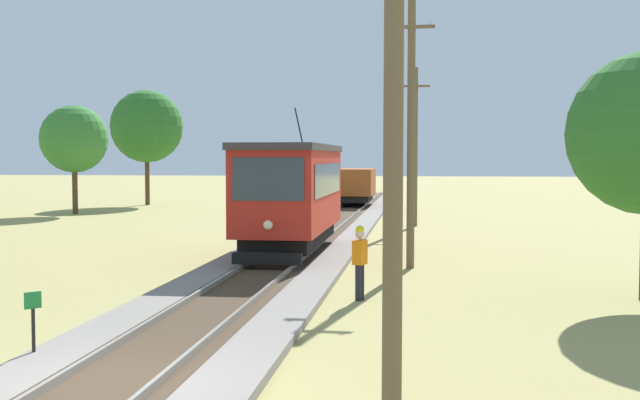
{
  "coord_description": "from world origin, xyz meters",
  "views": [
    {
      "loc": [
        4.38,
        -10.28,
        3.39
      ],
      "look_at": [
        0.67,
        17.99,
        1.83
      ],
      "focal_mm": 43.69,
      "sensor_mm": 36.0,
      "label": 1
    }
  ],
  "objects_px": {
    "tree_right_near": "(74,139)",
    "utility_pole_foreground": "(394,86)",
    "freight_car": "(355,185)",
    "utility_pole_near_tram": "(411,129)",
    "trackside_signal_marker": "(33,323)",
    "gravel_pile": "(276,199)",
    "track_worker": "(360,259)",
    "tree_left_far": "(147,126)",
    "utility_pole_mid": "(415,145)",
    "red_tram": "(291,193)"
  },
  "relations": [
    {
      "from": "utility_pole_near_tram",
      "to": "tree_right_near",
      "type": "bearing_deg",
      "value": 135.12
    },
    {
      "from": "utility_pole_near_tram",
      "to": "freight_car",
      "type": "bearing_deg",
      "value": 98.41
    },
    {
      "from": "trackside_signal_marker",
      "to": "tree_right_near",
      "type": "relative_size",
      "value": 0.18
    },
    {
      "from": "utility_pole_foreground",
      "to": "track_worker",
      "type": "height_order",
      "value": "utility_pole_foreground"
    },
    {
      "from": "utility_pole_near_tram",
      "to": "red_tram",
      "type": "bearing_deg",
      "value": 154.47
    },
    {
      "from": "freight_car",
      "to": "utility_pole_near_tram",
      "type": "relative_size",
      "value": 0.62
    },
    {
      "from": "tree_right_near",
      "to": "utility_pole_mid",
      "type": "bearing_deg",
      "value": -15.03
    },
    {
      "from": "utility_pole_near_tram",
      "to": "utility_pole_mid",
      "type": "relative_size",
      "value": 1.07
    },
    {
      "from": "freight_car",
      "to": "utility_pole_mid",
      "type": "bearing_deg",
      "value": -72.24
    },
    {
      "from": "gravel_pile",
      "to": "utility_pole_near_tram",
      "type": "bearing_deg",
      "value": -70.64
    },
    {
      "from": "red_tram",
      "to": "utility_pole_near_tram",
      "type": "xyz_separation_m",
      "value": [
        4.03,
        -1.93,
        2.08
      ]
    },
    {
      "from": "red_tram",
      "to": "utility_pole_mid",
      "type": "bearing_deg",
      "value": 72.49
    },
    {
      "from": "trackside_signal_marker",
      "to": "tree_left_far",
      "type": "height_order",
      "value": "tree_left_far"
    },
    {
      "from": "trackside_signal_marker",
      "to": "utility_pole_near_tram",
      "type": "bearing_deg",
      "value": 63.39
    },
    {
      "from": "red_tram",
      "to": "tree_right_near",
      "type": "bearing_deg",
      "value": 131.64
    },
    {
      "from": "utility_pole_foreground",
      "to": "tree_left_far",
      "type": "bearing_deg",
      "value": 113.45
    },
    {
      "from": "red_tram",
      "to": "gravel_pile",
      "type": "distance_m",
      "value": 24.5
    },
    {
      "from": "utility_pole_foreground",
      "to": "track_worker",
      "type": "xyz_separation_m",
      "value": [
        -1.11,
        8.95,
        -3.25
      ]
    },
    {
      "from": "utility_pole_foreground",
      "to": "tree_left_far",
      "type": "relative_size",
      "value": 1.02
    },
    {
      "from": "red_tram",
      "to": "utility_pole_foreground",
      "type": "distance_m",
      "value": 17.18
    },
    {
      "from": "red_tram",
      "to": "utility_pole_foreground",
      "type": "xyz_separation_m",
      "value": [
        4.03,
        -16.57,
        2.05
      ]
    },
    {
      "from": "utility_pole_foreground",
      "to": "freight_car",
      "type": "bearing_deg",
      "value": 95.49
    },
    {
      "from": "utility_pole_mid",
      "to": "tree_left_far",
      "type": "height_order",
      "value": "tree_left_far"
    },
    {
      "from": "track_worker",
      "to": "gravel_pile",
      "type": "bearing_deg",
      "value": 123.87
    },
    {
      "from": "red_tram",
      "to": "utility_pole_near_tram",
      "type": "distance_m",
      "value": 4.93
    },
    {
      "from": "gravel_pile",
      "to": "track_worker",
      "type": "height_order",
      "value": "track_worker"
    },
    {
      "from": "utility_pole_mid",
      "to": "trackside_signal_marker",
      "type": "bearing_deg",
      "value": -102.68
    },
    {
      "from": "utility_pole_foreground",
      "to": "trackside_signal_marker",
      "type": "height_order",
      "value": "utility_pole_foreground"
    },
    {
      "from": "trackside_signal_marker",
      "to": "track_worker",
      "type": "bearing_deg",
      "value": 52.09
    },
    {
      "from": "utility_pole_foreground",
      "to": "gravel_pile",
      "type": "distance_m",
      "value": 41.66
    },
    {
      "from": "freight_car",
      "to": "track_worker",
      "type": "xyz_separation_m",
      "value": [
        2.93,
        -33.01,
        -0.57
      ]
    },
    {
      "from": "utility_pole_near_tram",
      "to": "track_worker",
      "type": "xyz_separation_m",
      "value": [
        -1.11,
        -5.7,
        -3.29
      ]
    },
    {
      "from": "utility_pole_foreground",
      "to": "utility_pole_near_tram",
      "type": "relative_size",
      "value": 0.99
    },
    {
      "from": "gravel_pile",
      "to": "red_tram",
      "type": "bearing_deg",
      "value": -78.08
    },
    {
      "from": "freight_car",
      "to": "tree_left_far",
      "type": "relative_size",
      "value": 0.64
    },
    {
      "from": "trackside_signal_marker",
      "to": "utility_pole_mid",
      "type": "bearing_deg",
      "value": 77.32
    },
    {
      "from": "trackside_signal_marker",
      "to": "tree_left_far",
      "type": "relative_size",
      "value": 0.14
    },
    {
      "from": "utility_pole_near_tram",
      "to": "trackside_signal_marker",
      "type": "height_order",
      "value": "utility_pole_near_tram"
    },
    {
      "from": "tree_left_far",
      "to": "track_worker",
      "type": "bearing_deg",
      "value": -62.84
    },
    {
      "from": "tree_right_near",
      "to": "utility_pole_foreground",
      "type": "bearing_deg",
      "value": -59.82
    },
    {
      "from": "utility_pole_mid",
      "to": "tree_left_far",
      "type": "distance_m",
      "value": 24.08
    },
    {
      "from": "utility_pole_near_tram",
      "to": "trackside_signal_marker",
      "type": "relative_size",
      "value": 7.08
    },
    {
      "from": "freight_car",
      "to": "gravel_pile",
      "type": "height_order",
      "value": "freight_car"
    },
    {
      "from": "utility_pole_near_tram",
      "to": "utility_pole_mid",
      "type": "distance_m",
      "value": 14.71
    },
    {
      "from": "utility_pole_foreground",
      "to": "tree_right_near",
      "type": "xyz_separation_m",
      "value": [
        -20.23,
        34.79,
        0.23
      ]
    },
    {
      "from": "red_tram",
      "to": "track_worker",
      "type": "xyz_separation_m",
      "value": [
        2.93,
        -7.62,
        -1.21
      ]
    },
    {
      "from": "freight_car",
      "to": "gravel_pile",
      "type": "xyz_separation_m",
      "value": [
        -5.05,
        -1.45,
        -0.9
      ]
    },
    {
      "from": "freight_car",
      "to": "utility_pole_foreground",
      "type": "xyz_separation_m",
      "value": [
        4.04,
        -41.95,
        2.68
      ]
    },
    {
      "from": "tree_right_near",
      "to": "tree_left_far",
      "type": "relative_size",
      "value": 0.8
    },
    {
      "from": "utility_pole_foreground",
      "to": "tree_left_far",
      "type": "distance_m",
      "value": 47.95
    }
  ]
}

